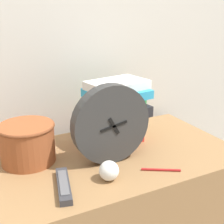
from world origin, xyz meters
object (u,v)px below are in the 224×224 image
object	(u,v)px
desk_clock	(111,124)
tv_remote	(64,185)
basket	(27,142)
crumpled_paper_ball	(109,171)
pen	(161,170)
book_stack	(114,111)

from	to	relation	value
desk_clock	tv_remote	world-z (taller)	desk_clock
basket	crumpled_paper_ball	world-z (taller)	basket
tv_remote	pen	size ratio (longest dim) A/B	1.63
book_stack	pen	size ratio (longest dim) A/B	2.27
tv_remote	crumpled_paper_ball	bearing A→B (deg)	-7.02
basket	pen	xyz separation A→B (m)	(0.37, -0.27, -0.07)
book_stack	pen	distance (m)	0.31
book_stack	basket	bearing A→B (deg)	-176.54
book_stack	crumpled_paper_ball	world-z (taller)	book_stack
desk_clock	crumpled_paper_ball	distance (m)	0.16
crumpled_paper_ball	tv_remote	bearing A→B (deg)	172.98
book_stack	basket	xyz separation A→B (m)	(-0.35, -0.02, -0.05)
basket	crumpled_paper_ball	bearing A→B (deg)	-50.47
desk_clock	basket	xyz separation A→B (m)	(-0.26, 0.13, -0.06)
desk_clock	basket	size ratio (longest dim) A/B	1.42
basket	pen	world-z (taller)	basket
desk_clock	book_stack	world-z (taller)	desk_clock
tv_remote	crumpled_paper_ball	distance (m)	0.15
crumpled_paper_ball	basket	bearing A→B (deg)	129.53
book_stack	crumpled_paper_ball	size ratio (longest dim) A/B	4.12
desk_clock	tv_remote	size ratio (longest dim) A/B	1.48
book_stack	basket	distance (m)	0.35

